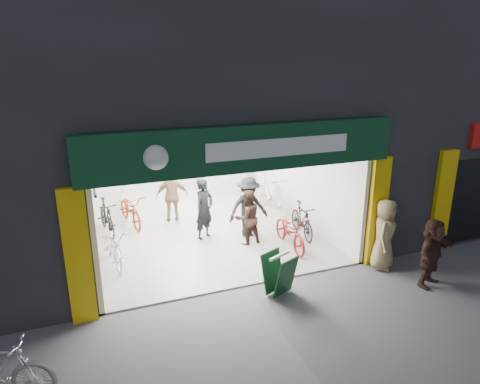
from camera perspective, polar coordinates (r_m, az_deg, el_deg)
ground at (r=9.40m, az=0.77°, el=-12.53°), size 60.00×60.00×0.00m
building at (r=13.14m, az=-3.79°, el=15.80°), size 17.00×10.27×8.00m
bike_left_front at (r=10.61m, az=-16.51°, el=-6.80°), size 0.79×1.83×0.94m
bike_left_midfront at (r=12.41m, az=-17.37°, el=-3.18°), size 0.68×1.67×0.97m
bike_left_midback at (r=12.85m, az=-14.41°, el=-2.27°), size 0.93×1.89×0.95m
bike_left_back at (r=14.45m, az=-15.27°, el=-0.16°), size 0.73×1.61×0.93m
bike_right_front at (r=11.78m, az=8.25°, el=-3.72°), size 0.67×1.62×0.94m
bike_right_mid at (r=11.04m, az=6.71°, el=-5.23°), size 0.71×1.77×0.91m
bike_right_back at (r=13.55m, az=4.08°, el=-0.19°), size 0.75×2.01×1.18m
customer_a at (r=11.40m, az=-4.79°, el=-2.32°), size 0.74×0.68×1.69m
customer_b at (r=11.07m, az=1.00°, el=-3.45°), size 0.79×0.65×1.49m
customer_c at (r=11.44m, az=1.12°, el=-2.14°), size 1.13×0.68×1.71m
customer_d at (r=12.70m, az=-9.02°, el=-0.52°), size 1.01×0.56×1.64m
pedestrian_near at (r=10.38m, az=18.66°, el=-5.34°), size 0.96×0.95×1.67m
pedestrian_far at (r=10.01m, az=24.20°, el=-7.38°), size 1.46×0.98×1.51m
sandwich_board at (r=8.97m, az=5.24°, el=-10.71°), size 0.74×0.75×0.87m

